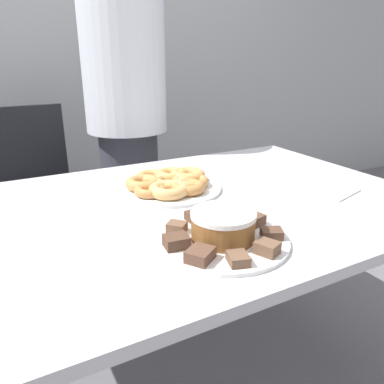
{
  "coord_description": "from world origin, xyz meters",
  "views": [
    {
      "loc": [
        -0.51,
        -0.95,
        1.14
      ],
      "look_at": [
        -0.04,
        -0.07,
        0.78
      ],
      "focal_mm": 35.0,
      "sensor_mm": 36.0,
      "label": 1
    }
  ],
  "objects": [
    {
      "name": "donut_3",
      "position": [
        -0.05,
        0.06,
        0.75
      ],
      "size": [
        0.13,
        0.13,
        0.04
      ],
      "color": "#E5AD66",
      "rests_on": "plate_donuts"
    },
    {
      "name": "frosted_cake",
      "position": [
        -0.06,
        -0.27,
        0.76
      ],
      "size": [
        0.16,
        0.16,
        0.07
      ],
      "color": "brown",
      "rests_on": "plate_cake"
    },
    {
      "name": "napkin",
      "position": [
        0.45,
        -0.14,
        0.72
      ],
      "size": [
        0.18,
        0.16,
        0.01
      ],
      "color": "white",
      "rests_on": "table"
    },
    {
      "name": "donut_7",
      "position": [
        0.02,
        0.2,
        0.75
      ],
      "size": [
        0.11,
        0.11,
        0.04
      ],
      "color": "tan",
      "rests_on": "plate_donuts"
    },
    {
      "name": "lamington_1",
      "position": [
        0.04,
        -0.32,
        0.74
      ],
      "size": [
        0.06,
        0.06,
        0.02
      ],
      "rotation": [
        0.0,
        0.0,
        5.82
      ],
      "color": "#513828",
      "rests_on": "plate_cake"
    },
    {
      "name": "lamington_0",
      "position": [
        -0.02,
        -0.38,
        0.74
      ],
      "size": [
        0.06,
        0.06,
        0.03
      ],
      "rotation": [
        0.0,
        0.0,
        5.12
      ],
      "color": "brown",
      "rests_on": "plate_cake"
    },
    {
      "name": "lamington_3",
      "position": [
        0.01,
        -0.18,
        0.74
      ],
      "size": [
        0.08,
        0.08,
        0.02
      ],
      "rotation": [
        0.0,
        0.0,
        7.21
      ],
      "color": "brown",
      "rests_on": "plate_cake"
    },
    {
      "name": "donut_6",
      "position": [
        0.07,
        0.16,
        0.75
      ],
      "size": [
        0.12,
        0.12,
        0.04
      ],
      "color": "tan",
      "rests_on": "plate_donuts"
    },
    {
      "name": "ground_plane",
      "position": [
        0.0,
        0.0,
        0.0
      ],
      "size": [
        12.0,
        12.0,
        0.0
      ],
      "primitive_type": "plane",
      "color": "slate"
    },
    {
      "name": "donut_0",
      "position": [
        -0.01,
        0.13,
        0.75
      ],
      "size": [
        0.12,
        0.12,
        0.03
      ],
      "color": "#E5AD66",
      "rests_on": "plate_donuts"
    },
    {
      "name": "donut_1",
      "position": [
        -0.1,
        0.16,
        0.75
      ],
      "size": [
        0.12,
        0.12,
        0.04
      ],
      "color": "#D18E4C",
      "rests_on": "plate_donuts"
    },
    {
      "name": "donut_8",
      "position": [
        -0.05,
        0.21,
        0.75
      ],
      "size": [
        0.11,
        0.11,
        0.03
      ],
      "color": "tan",
      "rests_on": "plate_donuts"
    },
    {
      "name": "wall_back",
      "position": [
        0.0,
        1.59,
        1.3
      ],
      "size": [
        8.0,
        0.05,
        2.6
      ],
      "color": "#A8AAAD",
      "rests_on": "ground_plane"
    },
    {
      "name": "donut_4",
      "position": [
        0.01,
        0.06,
        0.75
      ],
      "size": [
        0.11,
        0.11,
        0.03
      ],
      "color": "#C68447",
      "rests_on": "plate_donuts"
    },
    {
      "name": "lamington_6",
      "position": [
        -0.18,
        -0.26,
        0.74
      ],
      "size": [
        0.06,
        0.05,
        0.03
      ],
      "rotation": [
        0.0,
        0.0,
        9.31
      ],
      "color": "#513828",
      "rests_on": "plate_cake"
    },
    {
      "name": "lamington_5",
      "position": [
        -0.14,
        -0.18,
        0.74
      ],
      "size": [
        0.06,
        0.06,
        0.02
      ],
      "rotation": [
        0.0,
        0.0,
        8.61
      ],
      "color": "brown",
      "rests_on": "plate_cake"
    },
    {
      "name": "lamington_7",
      "position": [
        -0.16,
        -0.33,
        0.74
      ],
      "size": [
        0.08,
        0.07,
        0.03
      ],
      "rotation": [
        0.0,
        0.0,
        10.0
      ],
      "color": "brown",
      "rests_on": "plate_cake"
    },
    {
      "name": "office_chair_left",
      "position": [
        -0.37,
        0.95,
        0.44
      ],
      "size": [
        0.45,
        0.45,
        0.92
      ],
      "rotation": [
        0.0,
        0.0,
        0.03
      ],
      "color": "black",
      "rests_on": "ground_plane"
    },
    {
      "name": "plate_donuts",
      "position": [
        -0.01,
        0.13,
        0.73
      ],
      "size": [
        0.34,
        0.34,
        0.01
      ],
      "color": "white",
      "rests_on": "table"
    },
    {
      "name": "donut_2",
      "position": [
        -0.1,
        0.09,
        0.75
      ],
      "size": [
        0.1,
        0.1,
        0.03
      ],
      "color": "#C68447",
      "rests_on": "plate_donuts"
    },
    {
      "name": "table",
      "position": [
        0.0,
        0.0,
        0.64
      ],
      "size": [
        1.46,
        0.99,
        0.72
      ],
      "color": "silver",
      "rests_on": "ground_plane"
    },
    {
      "name": "lamington_2",
      "position": [
        0.05,
        -0.24,
        0.74
      ],
      "size": [
        0.06,
        0.05,
        0.03
      ],
      "rotation": [
        0.0,
        0.0,
        6.51
      ],
      "color": "brown",
      "rests_on": "plate_cake"
    },
    {
      "name": "plate_cake",
      "position": [
        -0.06,
        -0.27,
        0.73
      ],
      "size": [
        0.32,
        0.32,
        0.01
      ],
      "color": "white",
      "rests_on": "table"
    },
    {
      "name": "person_standing",
      "position": [
        0.07,
        0.79,
        0.86
      ],
      "size": [
        0.38,
        0.38,
        1.65
      ],
      "color": "#383842",
      "rests_on": "ground_plane"
    },
    {
      "name": "donut_5",
      "position": [
        0.05,
        0.11,
        0.75
      ],
      "size": [
        0.13,
        0.13,
        0.03
      ],
      "color": "#D18E4C",
      "rests_on": "plate_donuts"
    },
    {
      "name": "lamington_8",
      "position": [
        -0.1,
        -0.38,
        0.74
      ],
      "size": [
        0.05,
        0.06,
        0.02
      ],
      "rotation": [
        0.0,
        0.0,
        10.7
      ],
      "color": "brown",
      "rests_on": "plate_cake"
    },
    {
      "name": "lamington_4",
      "position": [
        -0.07,
        -0.15,
        0.74
      ],
      "size": [
        0.05,
        0.06,
        0.02
      ],
      "rotation": [
        0.0,
        0.0,
        7.91
      ],
      "color": "#513828",
      "rests_on": "plate_cake"
    }
  ]
}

